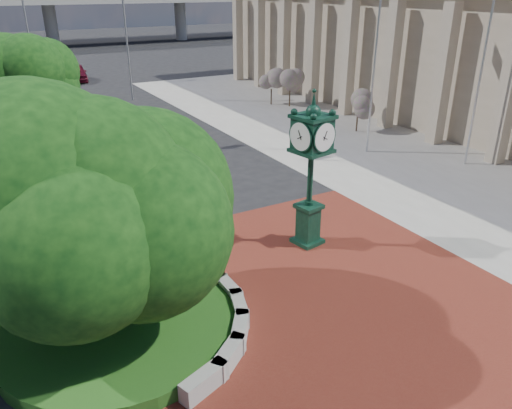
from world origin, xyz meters
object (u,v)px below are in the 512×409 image
object	(u,v)px
flagpole_b	(375,58)
street_lamp_far	(28,13)
post_clock	(311,165)
parked_car	(76,73)
street_lamp_near	(129,34)
flagpole_a	(482,67)

from	to	relation	value
flagpole_b	street_lamp_far	distance (m)	34.93
post_clock	parked_car	world-z (taller)	post_clock
post_clock	street_lamp_near	xyz separation A→B (m)	(2.02, 26.55, 2.04)
parked_car	flagpole_a	distance (m)	36.75
post_clock	street_lamp_near	bearing A→B (deg)	85.65
flagpole_a	street_lamp_far	size ratio (longest dim) A/B	0.92
post_clock	street_lamp_far	bearing A→B (deg)	94.74
flagpole_b	street_lamp_near	world-z (taller)	flagpole_b
post_clock	parked_car	size ratio (longest dim) A/B	1.20
parked_car	street_lamp_far	world-z (taller)	street_lamp_far
flagpole_a	street_lamp_near	size ratio (longest dim) A/B	1.11
flagpole_b	street_lamp_far	bearing A→B (deg)	110.39
flagpole_a	flagpole_b	size ratio (longest dim) A/B	0.97
parked_car	flagpole_b	bearing A→B (deg)	-65.13
post_clock	flagpole_b	bearing A→B (deg)	38.29
post_clock	street_lamp_near	world-z (taller)	street_lamp_near
flagpole_b	parked_car	bearing A→B (deg)	106.60
post_clock	street_lamp_near	distance (m)	26.70
post_clock	street_lamp_far	xyz separation A→B (m)	(-3.29, 39.73, 3.08)
parked_car	flagpole_b	distance (m)	32.03
flagpole_a	street_lamp_far	distance (m)	39.79
street_lamp_near	street_lamp_far	size ratio (longest dim) A/B	0.83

